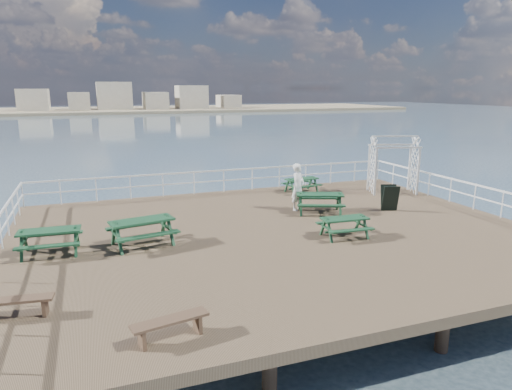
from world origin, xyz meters
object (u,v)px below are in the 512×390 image
object	(u,v)px
picnic_table_c	(302,182)
flat_bench_near	(170,324)
flat_bench_far	(16,303)
picnic_table_e	(345,223)
picnic_table_b	(320,199)
picnic_table_a	(50,236)
person	(298,187)
picnic_table_d	(142,227)
trellis_arbor	(393,168)

from	to	relation	value
picnic_table_c	flat_bench_near	size ratio (longest dim) A/B	1.07
flat_bench_far	picnic_table_e	bearing A→B (deg)	21.67
picnic_table_b	picnic_table_a	bearing A→B (deg)	-150.48
picnic_table_a	flat_bench_near	size ratio (longest dim) A/B	1.17
picnic_table_a	picnic_table_b	xyz separation A→B (m)	(9.91, 1.38, 0.03)
picnic_table_b	picnic_table_e	distance (m)	3.10
person	picnic_table_c	bearing A→B (deg)	25.71
picnic_table_c	picnic_table_d	world-z (taller)	picnic_table_d
flat_bench_near	person	distance (m)	10.66
flat_bench_far	person	distance (m)	11.55
picnic_table_a	person	xyz separation A→B (m)	(9.29, 2.13, 0.42)
picnic_table_d	picnic_table_e	distance (m)	6.70
picnic_table_c	person	size ratio (longest dim) A/B	0.89
picnic_table_c	picnic_table_d	size ratio (longest dim) A/B	0.77
picnic_table_b	picnic_table_c	xyz separation A→B (m)	(0.97, 3.70, -0.09)
flat_bench_far	person	size ratio (longest dim) A/B	0.82
trellis_arbor	picnic_table_e	bearing A→B (deg)	-120.37
flat_bench_near	trellis_arbor	distance (m)	15.72
picnic_table_a	flat_bench_far	xyz separation A→B (m)	(-0.43, -4.06, -0.22)
picnic_table_d	picnic_table_e	xyz separation A→B (m)	(6.53, -1.52, -0.12)
picnic_table_e	picnic_table_c	bearing A→B (deg)	80.08
picnic_table_b	picnic_table_d	size ratio (longest dim) A/B	1.02
person	picnic_table_e	bearing A→B (deg)	-126.44
picnic_table_a	picnic_table_c	world-z (taller)	picnic_table_a
picnic_table_e	trellis_arbor	bearing A→B (deg)	45.79
picnic_table_a	flat_bench_near	xyz separation A→B (m)	(2.60, -6.14, -0.22)
trellis_arbor	flat_bench_near	bearing A→B (deg)	-124.53
trellis_arbor	person	xyz separation A→B (m)	(-5.68, -1.39, -0.25)
flat_bench_near	flat_bench_far	world-z (taller)	flat_bench_near
picnic_table_c	picnic_table_e	world-z (taller)	picnic_table_c
picnic_table_d	flat_bench_near	bearing A→B (deg)	-102.17
picnic_table_b	picnic_table_d	distance (m)	7.34
picnic_table_e	trellis_arbor	distance (m)	7.74
picnic_table_c	picnic_table_d	xyz separation A→B (m)	(-8.15, -5.22, 0.12)
picnic_table_a	picnic_table_d	world-z (taller)	picnic_table_d
picnic_table_a	flat_bench_far	bearing A→B (deg)	-92.46
picnic_table_a	picnic_table_c	distance (m)	12.01
picnic_table_d	flat_bench_near	distance (m)	6.01
person	trellis_arbor	bearing A→B (deg)	-22.22
picnic_table_b	picnic_table_e	xyz separation A→B (m)	(-0.66, -3.03, -0.09)
picnic_table_b	flat_bench_near	xyz separation A→B (m)	(-7.32, -7.52, -0.25)
picnic_table_e	flat_bench_far	size ratio (longest dim) A/B	1.05
picnic_table_d	picnic_table_e	bearing A→B (deg)	-23.97
picnic_table_e	person	bearing A→B (deg)	93.15
flat_bench_near	flat_bench_far	size ratio (longest dim) A/B	1.01
picnic_table_b	person	size ratio (longest dim) A/B	1.18
picnic_table_e	trellis_arbor	xyz separation A→B (m)	(5.71, 5.17, 0.73)
picnic_table_a	picnic_table_b	bearing A→B (deg)	11.56
picnic_table_c	flat_bench_near	world-z (taller)	picnic_table_c
picnic_table_b	picnic_table_d	xyz separation A→B (m)	(-7.18, -1.52, 0.04)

